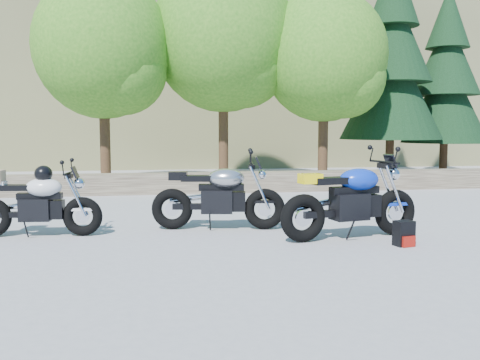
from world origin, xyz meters
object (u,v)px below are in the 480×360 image
blue_bike (352,201)px  backpack (404,234)px  silver_bike (219,197)px  white_bike (36,202)px

blue_bike → backpack: 0.89m
silver_bike → backpack: silver_bike is taller
silver_bike → backpack: 2.88m
silver_bike → blue_bike: bearing=-19.4°
white_bike → backpack: white_bike is taller
blue_bike → backpack: (0.53, -0.60, -0.38)m
blue_bike → backpack: blue_bike is taller
white_bike → blue_bike: 4.67m
silver_bike → white_bike: silver_bike is taller
silver_bike → white_bike: 2.76m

